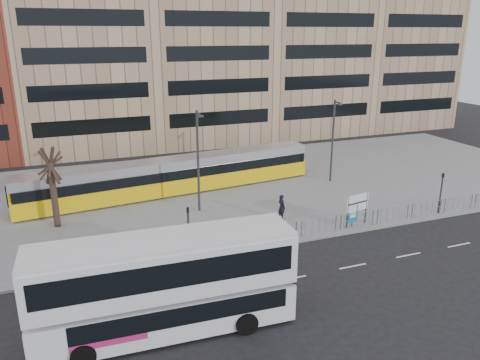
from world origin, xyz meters
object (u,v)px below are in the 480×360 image
object	(u,v)px
station_sign	(357,204)
lamp_post_east	(333,137)
traffic_light_west	(188,225)
pedestrian	(282,207)
traffic_light_east	(441,188)
double_decker_bus	(165,283)
tram	(174,176)
lamp_post_west	(198,157)
ad_panel	(353,214)
bare_tree	(47,144)

from	to	relation	value
station_sign	lamp_post_east	distance (m)	10.46
station_sign	traffic_light_west	bearing A→B (deg)	170.40
station_sign	pedestrian	world-z (taller)	station_sign
traffic_light_west	traffic_light_east	size ratio (longest dim) A/B	1.00
double_decker_bus	traffic_light_east	size ratio (longest dim) A/B	3.75
double_decker_bus	traffic_light_west	size ratio (longest dim) A/B	3.75
tram	lamp_post_west	world-z (taller)	lamp_post_west
ad_panel	lamp_post_east	xyz separation A→B (m)	(4.10, 9.53, 3.13)
station_sign	lamp_post_west	size ratio (longest dim) A/B	0.30
lamp_post_east	station_sign	bearing A→B (deg)	-111.55
double_decker_bus	traffic_light_east	bearing A→B (deg)	19.69
ad_panel	bare_tree	distance (m)	21.06
traffic_light_east	lamp_post_east	bearing A→B (deg)	126.78
ad_panel	lamp_post_east	distance (m)	10.84
traffic_light_west	bare_tree	distance (m)	11.30
lamp_post_east	tram	bearing A→B (deg)	172.10
ad_panel	traffic_light_east	bearing A→B (deg)	-10.81
traffic_light_west	tram	bearing A→B (deg)	93.72
double_decker_bus	traffic_light_east	xyz separation A→B (m)	(22.00, 6.86, -0.37)
tram	traffic_light_west	world-z (taller)	traffic_light_west
traffic_light_east	bare_tree	xyz separation A→B (m)	(-26.59, 7.48, 3.88)
ad_panel	lamp_post_west	distance (m)	11.70
ad_panel	lamp_post_east	bearing A→B (deg)	56.75
station_sign	ad_panel	xyz separation A→B (m)	(-0.36, -0.08, -0.66)
station_sign	lamp_post_west	bearing A→B (deg)	134.00
pedestrian	bare_tree	distance (m)	16.48
double_decker_bus	station_sign	size ratio (longest dim) A/B	5.09
traffic_light_east	lamp_post_east	xyz separation A→B (m)	(-3.39, 9.64, 2.07)
pedestrian	traffic_light_west	world-z (taller)	traffic_light_west
double_decker_bus	pedestrian	size ratio (longest dim) A/B	6.23
traffic_light_east	double_decker_bus	bearing A→B (deg)	-145.30
pedestrian	double_decker_bus	bearing A→B (deg)	121.70
bare_tree	tram	bearing A→B (deg)	23.94
ad_panel	traffic_light_east	size ratio (longest dim) A/B	0.51
ad_panel	pedestrian	xyz separation A→B (m)	(-4.00, 2.95, 0.01)
ad_panel	traffic_light_east	distance (m)	7.57
double_decker_bus	traffic_light_west	distance (m)	7.32
station_sign	lamp_post_east	bearing A→B (deg)	57.42
traffic_light_west	station_sign	bearing A→B (deg)	14.02
traffic_light_west	lamp_post_west	distance (m)	7.69
pedestrian	bare_tree	xyz separation A→B (m)	(-15.10, 4.42, 4.92)
ad_panel	lamp_post_east	size ratio (longest dim) A/B	0.21
traffic_light_west	bare_tree	xyz separation A→B (m)	(-7.41, 7.59, 3.88)
tram	station_sign	world-z (taller)	tram
pedestrian	lamp_post_west	size ratio (longest dim) A/B	0.25
double_decker_bus	station_sign	world-z (taller)	double_decker_bus
lamp_post_east	bare_tree	bearing A→B (deg)	-174.67
traffic_light_east	lamp_post_east	distance (m)	10.43
traffic_light_west	pedestrian	bearing A→B (deg)	35.05
lamp_post_east	pedestrian	bearing A→B (deg)	-140.90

